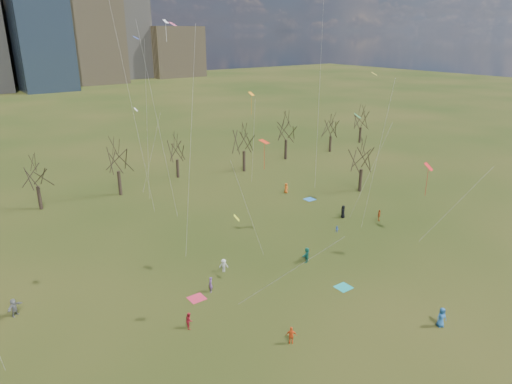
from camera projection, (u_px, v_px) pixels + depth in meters
ground at (323, 284)px, 48.34m from camera, size 500.00×500.00×0.00m
bare_tree_row at (164, 156)px, 74.54m from camera, size 113.04×29.80×9.50m
blanket_teal at (343, 287)px, 47.79m from camera, size 1.60×1.50×0.03m
blanket_navy at (310, 199)px, 72.79m from camera, size 1.60×1.50×0.03m
blanket_crimson at (197, 298)px, 45.82m from camera, size 1.60×1.50×0.03m
person_0 at (441, 317)px, 41.19m from camera, size 1.09×0.90×1.90m
person_2 at (189, 320)px, 41.05m from camera, size 0.87×0.95×1.57m
person_4 at (291, 335)px, 38.94m from camera, size 1.00×0.93×1.65m
person_5 at (307, 255)px, 52.80m from camera, size 1.75×1.22×1.82m
person_6 at (343, 212)px, 65.37m from camera, size 0.97×1.09×1.88m
person_7 at (211, 285)px, 46.75m from camera, size 0.59×0.71×1.66m
person_8 at (337, 229)px, 60.67m from camera, size 0.54×0.57×0.92m
person_9 at (224, 265)px, 50.73m from camera, size 1.12×1.03×1.51m
person_10 at (379, 215)px, 64.33m from camera, size 1.03×0.82×1.64m
person_11 at (14, 307)px, 42.77m from camera, size 1.68×1.40×1.81m
person_12 at (286, 188)px, 75.42m from camera, size 0.69×0.91×1.69m
kites_airborne at (247, 137)px, 55.56m from camera, size 52.28×43.47×31.00m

